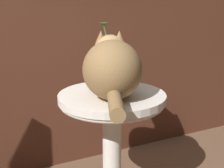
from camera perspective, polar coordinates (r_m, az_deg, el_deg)
wicker_side_table at (r=1.68m, az=0.00°, el=-7.80°), size 0.53×0.53×0.62m
cat at (r=1.55m, az=0.00°, el=2.92°), size 0.38×0.64×0.29m
pewter_vase_with_ivy at (r=1.74m, az=-0.28°, el=2.64°), size 0.13×0.13×0.33m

